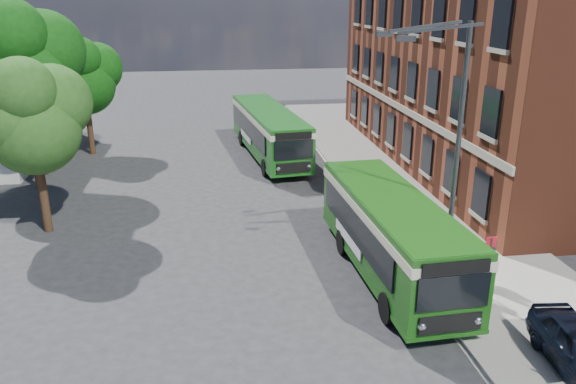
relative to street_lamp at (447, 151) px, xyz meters
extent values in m
plane|color=#29292B|center=(-4.84, 2.00, -4.79)|extent=(120.00, 120.00, 0.00)
cube|color=#99978B|center=(2.16, 10.00, -4.72)|extent=(6.00, 48.00, 0.15)
cube|color=beige|center=(-0.89, 10.00, -4.79)|extent=(0.12, 48.00, 0.01)
cube|color=brown|center=(9.16, 14.00, 1.21)|extent=(12.00, 26.00, 12.00)
cube|color=#B3AC97|center=(3.12, 14.00, -1.19)|extent=(0.12, 26.00, 0.35)
cylinder|color=#3A3D40|center=(-17.34, 15.00, -0.29)|extent=(0.10, 0.10, 9.00)
cube|color=#A81324|center=(-16.89, 15.00, 3.81)|extent=(0.90, 0.02, 0.60)
cylinder|color=#3A3D40|center=(0.36, 0.00, -4.64)|extent=(0.44, 0.44, 0.30)
cylinder|color=#3A3D40|center=(0.36, 0.00, -0.29)|extent=(0.18, 0.18, 9.00)
cube|color=#3A3D40|center=(-0.87, -0.60, 4.01)|extent=(2.58, 0.46, 0.37)
cube|color=#3A3D40|center=(-0.87, 0.60, 4.01)|extent=(2.58, 0.46, 0.37)
cube|color=#3A3D40|center=(-2.11, -1.08, 3.76)|extent=(0.55, 0.22, 0.16)
cube|color=#3A3D40|center=(-2.11, 1.08, 3.76)|extent=(0.55, 0.22, 0.16)
cylinder|color=#3A3D40|center=(0.76, -2.20, -3.54)|extent=(0.08, 0.08, 2.50)
cube|color=red|center=(0.76, -2.20, -2.44)|extent=(0.35, 0.04, 0.35)
cube|color=#175011|center=(-1.64, 0.47, -3.02)|extent=(2.94, 9.78, 2.45)
cube|color=#175011|center=(-1.64, 0.47, -4.29)|extent=(2.98, 9.82, 0.14)
cube|color=black|center=(-2.93, 0.72, -2.89)|extent=(0.44, 7.87, 1.10)
cube|color=black|center=(-0.37, 0.83, -2.89)|extent=(0.44, 7.87, 1.10)
cube|color=beige|center=(-1.64, 0.47, -2.19)|extent=(3.00, 9.84, 0.32)
cube|color=#175011|center=(-1.64, 0.47, -1.83)|extent=(2.83, 9.68, 0.12)
cube|color=black|center=(-1.42, -4.39, -2.84)|extent=(2.15, 0.18, 1.05)
cube|color=black|center=(-1.42, -4.40, -2.09)|extent=(2.00, 0.17, 0.38)
cube|color=black|center=(-1.42, -4.40, -3.84)|extent=(1.90, 0.17, 0.55)
sphere|color=silver|center=(-2.27, -4.42, -3.84)|extent=(0.26, 0.26, 0.26)
sphere|color=silver|center=(-0.57, -4.34, -3.84)|extent=(0.26, 0.26, 0.26)
cube|color=black|center=(-1.86, 5.34, -2.79)|extent=(2.00, 0.17, 0.90)
cube|color=white|center=(-2.97, 1.41, -3.64)|extent=(0.19, 3.20, 0.45)
cylinder|color=black|center=(-2.67, -2.61, -4.29)|extent=(0.33, 1.01, 1.00)
cylinder|color=black|center=(-0.33, -2.51, -4.29)|extent=(0.33, 1.01, 1.00)
cylinder|color=black|center=(-2.90, 2.46, -4.29)|extent=(0.33, 1.01, 1.00)
cylinder|color=black|center=(-0.56, 2.56, -4.29)|extent=(0.33, 1.01, 1.00)
cube|color=#195C19|center=(-4.24, 17.26, -3.02)|extent=(3.89, 12.04, 2.45)
cube|color=#195C19|center=(-4.24, 17.26, -4.29)|extent=(3.94, 12.09, 0.14)
cube|color=black|center=(-5.54, 17.41, -2.89)|extent=(1.28, 9.97, 1.10)
cube|color=black|center=(-3.00, 17.71, -2.89)|extent=(1.28, 9.97, 1.10)
cube|color=beige|center=(-4.24, 17.26, -2.19)|extent=(3.96, 12.11, 0.32)
cube|color=#195C19|center=(-4.24, 17.26, -1.83)|extent=(3.78, 11.93, 0.12)
cube|color=black|center=(-3.53, 11.36, -2.84)|extent=(2.14, 0.34, 1.05)
cube|color=black|center=(-3.53, 11.35, -2.09)|extent=(2.00, 0.32, 0.38)
cube|color=black|center=(-3.53, 11.35, -3.84)|extent=(1.90, 0.31, 0.55)
sphere|color=silver|center=(-4.37, 11.27, -3.84)|extent=(0.26, 0.26, 0.26)
sphere|color=silver|center=(-2.68, 11.47, -3.84)|extent=(0.26, 0.26, 0.26)
cube|color=black|center=(-4.95, 23.16, -2.79)|extent=(2.00, 0.32, 0.90)
cube|color=white|center=(-5.64, 18.10, -3.64)|extent=(0.42, 3.18, 0.45)
cylinder|color=black|center=(-4.91, 13.04, -4.29)|extent=(0.40, 1.03, 1.00)
cylinder|color=black|center=(-2.58, 13.32, -4.29)|extent=(0.40, 1.03, 1.00)
cylinder|color=black|center=(-5.77, 20.22, -4.29)|extent=(0.40, 1.03, 1.00)
cylinder|color=black|center=(-3.45, 20.49, -4.29)|extent=(0.40, 1.03, 1.00)
imported|color=black|center=(1.41, -1.06, -3.73)|extent=(0.78, 0.65, 1.81)
imported|color=black|center=(0.52, -1.68, -3.73)|extent=(1.04, 0.91, 1.82)
cylinder|color=#342012|center=(-15.11, 6.49, -3.17)|extent=(0.36, 0.36, 3.23)
sphere|color=#26501A|center=(-15.11, 6.49, -0.23)|extent=(3.82, 3.82, 3.82)
sphere|color=#26501A|center=(-14.37, 7.07, 0.72)|extent=(3.23, 3.23, 3.23)
sphere|color=#26501A|center=(-15.77, 5.97, 0.35)|extent=(2.94, 2.94, 2.94)
sphere|color=#26501A|center=(-15.11, 5.75, 1.46)|extent=(2.65, 2.65, 2.65)
cylinder|color=#342012|center=(-17.05, 12.53, -2.71)|extent=(0.36, 0.36, 4.15)
sphere|color=#0F400D|center=(-17.05, 12.53, 1.06)|extent=(4.91, 4.91, 4.91)
sphere|color=#0F400D|center=(-16.11, 13.29, 2.29)|extent=(4.15, 4.15, 4.15)
sphere|color=#0F400D|center=(-17.05, 11.59, 3.23)|extent=(3.40, 3.40, 3.40)
cylinder|color=#342012|center=(-15.55, 19.34, -3.20)|extent=(0.36, 0.36, 3.19)
sphere|color=#0E400C|center=(-15.55, 19.34, -0.30)|extent=(3.77, 3.77, 3.77)
sphere|color=#0E400C|center=(-14.82, 19.92, 0.64)|extent=(3.19, 3.19, 3.19)
sphere|color=#0E400C|center=(-16.20, 18.84, 0.28)|extent=(2.90, 2.90, 2.90)
sphere|color=#0E400C|center=(-15.55, 18.62, 1.37)|extent=(2.61, 2.61, 2.61)
camera|label=1|loc=(-7.91, -17.39, 4.94)|focal=35.00mm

